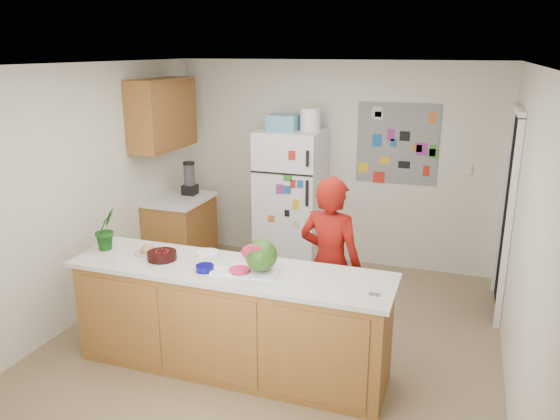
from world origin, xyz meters
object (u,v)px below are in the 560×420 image
(watermelon, at_px, (261,255))
(cherry_bowl, at_px, (162,256))
(refrigerator, at_px, (291,200))
(person, at_px, (330,264))

(watermelon, relative_size, cherry_bowl, 1.05)
(watermelon, height_order, cherry_bowl, watermelon)
(cherry_bowl, bearing_deg, watermelon, 1.48)
(refrigerator, relative_size, person, 1.07)
(person, xyz_separation_m, watermelon, (-0.40, -0.63, 0.26))
(watermelon, distance_m, cherry_bowl, 0.89)
(person, bearing_deg, watermelon, 67.26)
(refrigerator, distance_m, watermelon, 2.44)
(refrigerator, relative_size, watermelon, 6.62)
(refrigerator, bearing_deg, cherry_bowl, -98.46)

